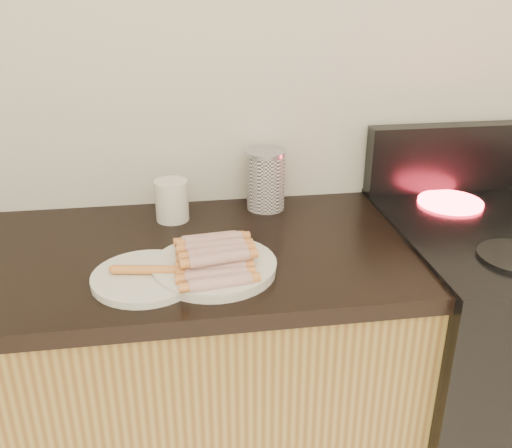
{
  "coord_description": "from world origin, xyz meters",
  "views": [
    {
      "loc": [
        -0.16,
        0.44,
        1.52
      ],
      "look_at": [
        0.02,
        1.62,
        0.99
      ],
      "focal_mm": 40.0,
      "sensor_mm": 36.0,
      "label": 1
    }
  ],
  "objects": [
    {
      "name": "stove_panel",
      "position": [
        0.78,
        1.96,
        1.01
      ],
      "size": [
        0.76,
        0.06,
        0.2
      ],
      "primitive_type": "cube",
      "color": "black",
      "rests_on": "stove"
    },
    {
      "name": "main_plate",
      "position": [
        -0.08,
        1.57,
        0.91
      ],
      "size": [
        0.3,
        0.3,
        0.02
      ],
      "primitive_type": "cylinder",
      "rotation": [
        0.0,
        0.0,
        -0.08
      ],
      "color": "white",
      "rests_on": "counter_slab"
    },
    {
      "name": "wall_back",
      "position": [
        0.0,
        2.0,
        1.3
      ],
      "size": [
        4.0,
        0.04,
        2.6
      ],
      "primitive_type": "cube",
      "color": "silver",
      "rests_on": "ground"
    },
    {
      "name": "canister",
      "position": [
        0.09,
        1.92,
        0.98
      ],
      "size": [
        0.11,
        0.11,
        0.17
      ],
      "rotation": [
        0.0,
        0.0,
        0.36
      ],
      "color": "white",
      "rests_on": "counter_slab"
    },
    {
      "name": "mug",
      "position": [
        -0.17,
        1.88,
        0.96
      ],
      "size": [
        0.11,
        0.11,
        0.11
      ],
      "primitive_type": "cylinder",
      "rotation": [
        0.0,
        0.0,
        0.21
      ],
      "color": "silver",
      "rests_on": "counter_slab"
    },
    {
      "name": "burner_far_left",
      "position": [
        0.61,
        1.84,
        0.92
      ],
      "size": [
        0.18,
        0.18,
        0.01
      ],
      "primitive_type": "cylinder",
      "color": "#FF1E2D",
      "rests_on": "stove"
    },
    {
      "name": "plain_sausages",
      "position": [
        -0.24,
        1.55,
        0.93
      ],
      "size": [
        0.14,
        0.04,
        0.02
      ],
      "rotation": [
        0.0,
        0.0,
        -0.17
      ],
      "color": "#CD7940",
      "rests_on": "side_plate"
    },
    {
      "name": "stove",
      "position": [
        0.78,
        1.68,
        0.46
      ],
      "size": [
        0.76,
        0.65,
        0.91
      ],
      "color": "black",
      "rests_on": "floor"
    },
    {
      "name": "hotdog_pile",
      "position": [
        -0.08,
        1.57,
        0.94
      ],
      "size": [
        0.13,
        0.25,
        0.05
      ],
      "rotation": [
        0.0,
        0.0,
        0.08
      ],
      "color": "#A13B26",
      "rests_on": "main_plate"
    },
    {
      "name": "side_plate",
      "position": [
        -0.24,
        1.55,
        0.91
      ],
      "size": [
        0.29,
        0.29,
        0.02
      ],
      "primitive_type": "cylinder",
      "rotation": [
        0.0,
        0.0,
        0.24
      ],
      "color": "white",
      "rests_on": "counter_slab"
    }
  ]
}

